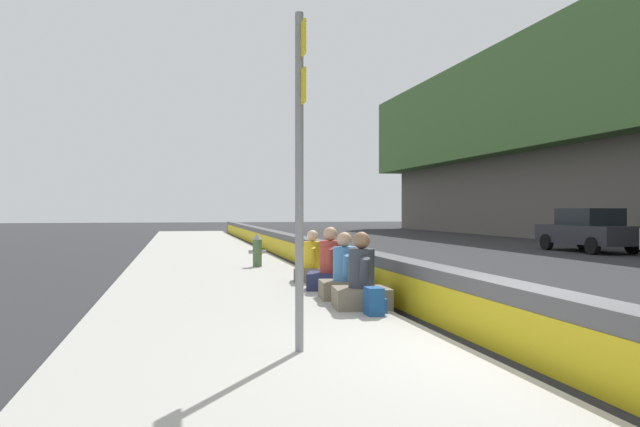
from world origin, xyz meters
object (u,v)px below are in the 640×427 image
Objects in this scene: seated_person_foreground at (362,284)px; seated_person_far at (313,265)px; seated_person_middle at (344,278)px; route_sign_post at (300,157)px; fire_hydrant at (257,250)px; parked_car_fourth at (588,230)px; backpack at (375,302)px; seated_person_rear at (330,270)px.

seated_person_far is at bearing -0.40° from seated_person_foreground.
seated_person_foreground is 1.07m from seated_person_middle.
seated_person_middle reaches higher than seated_person_far.
fire_hydrant is at bearing -4.50° from route_sign_post.
seated_person_middle is (3.77, -1.50, -1.72)m from route_sign_post.
seated_person_middle is 17.28m from parked_car_fourth.
backpack is at bearing 179.62° from seated_person_foreground.
fire_hydrant is (10.10, -0.79, -1.62)m from route_sign_post.
fire_hydrant is 0.81× the size of seated_person_far.
seated_person_rear is (2.33, -0.07, 0.00)m from seated_person_foreground.
backpack is (-8.08, -0.69, -0.25)m from fire_hydrant.
seated_person_rear is 3.02m from backpack.
seated_person_far is (-3.67, -0.72, -0.11)m from fire_hydrant.
seated_person_middle is at bearing 179.72° from seated_person_far.
route_sign_post reaches higher than seated_person_far.
seated_person_foreground is at bearing 178.17° from seated_person_rear.
route_sign_post is at bearing 136.48° from parked_car_fourth.
seated_person_rear is (-5.07, -0.76, -0.08)m from fire_hydrant.
seated_person_middle is 1.26m from seated_person_rear.
seated_person_middle is (-6.32, -0.70, -0.10)m from fire_hydrant.
fire_hydrant is at bearing 8.58° from seated_person_rear.
fire_hydrant is at bearing 4.85° from backpack.
backpack is (-0.68, 0.00, -0.17)m from seated_person_foreground.
seated_person_foreground is (2.70, -1.48, -1.70)m from route_sign_post.
backpack is (-3.01, 0.08, -0.18)m from seated_person_rear.
seated_person_far is (1.40, 0.05, -0.03)m from seated_person_rear.
seated_person_rear is 2.96× the size of backpack.
seated_person_middle reaches higher than fire_hydrant.
seated_person_far is 4.41m from backpack.
seated_person_rear reaches higher than seated_person_far.
fire_hydrant is 0.75× the size of seated_person_foreground.
seated_person_rear is 1.40m from seated_person_far.
seated_person_rear is at bearing -2.77° from seated_person_middle.
parked_car_fourth reaches higher than seated_person_rear.
route_sign_post is 3.33× the size of seated_person_far.
seated_person_foreground is 0.71m from backpack.
seated_person_foreground is 2.93× the size of backpack.
seated_person_far is at bearing -13.23° from route_sign_post.
route_sign_post is 0.79× the size of parked_car_fourth.
route_sign_post is 4.41m from seated_person_middle.
route_sign_post is at bearing 151.22° from seated_person_foreground.
seated_person_far is 2.70× the size of backpack.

